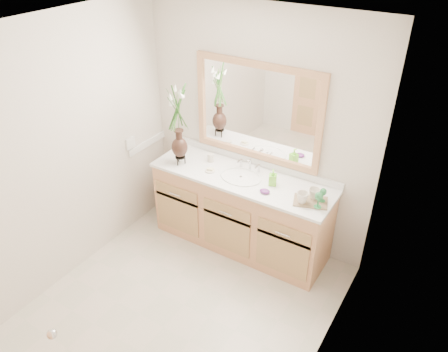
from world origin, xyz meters
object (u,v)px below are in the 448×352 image
Objects in this scene: tumbler at (211,158)px; soap_bottle at (273,178)px; flower_vase at (178,116)px; tray at (310,201)px.

soap_bottle is (0.74, -0.06, 0.03)m from tumbler.
tray is at bearing 2.10° from flower_vase.
soap_bottle reaches higher than tumbler.
tumbler is 1.16m from tray.
flower_vase is at bearing 163.25° from tray.
flower_vase is 2.62× the size of tray.
soap_bottle is at bearing 7.84° from flower_vase.
tumbler reaches higher than tray.
flower_vase reaches higher than tumbler.
tray is (0.42, -0.08, -0.06)m from soap_bottle.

